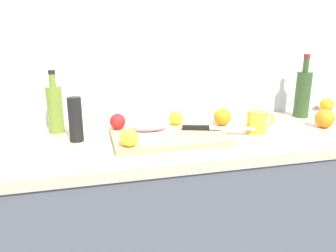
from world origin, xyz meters
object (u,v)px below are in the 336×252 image
Objects in this scene: chef_knife at (209,128)px; wine_bottle at (303,93)px; cutting_board at (168,136)px; olive_oil_bottle at (55,108)px; fish_fillet at (150,126)px; lemon_0 at (176,118)px; white_plate at (150,133)px; pepper_mill at (75,120)px; coffee_mug_0 at (257,122)px; orange_0 at (327,105)px.

wine_bottle is (0.57, 0.19, 0.09)m from chef_knife.
olive_oil_bottle is at bearing 155.23° from cutting_board.
lemon_0 is (0.14, 0.12, -0.00)m from fish_fillet.
fish_fillet is at bearing -160.93° from chef_knife.
lemon_0 is 0.69m from wine_bottle.
lemon_0 is at bearing 41.45° from white_plate.
wine_bottle is at bearing 14.36° from cutting_board.
lemon_0 is 0.37× the size of pepper_mill.
white_plate is at bearing 179.01° from coffee_mug_0.
olive_oil_bottle is 1.40m from orange_0.
lemon_0 reaches higher than white_plate.
wine_bottle is (0.68, 0.07, 0.07)m from lemon_0.
chef_knife is at bearing -162.12° from orange_0.
olive_oil_bottle is (-0.36, 0.20, 0.05)m from fish_fillet.
olive_oil_bottle reaches higher than fish_fillet.
coffee_mug_0 reaches higher than lemon_0.
chef_knife is 0.53m from pepper_mill.
orange_0 is at bearing 2.53° from olive_oil_bottle.
orange_0 is (1.40, 0.06, -0.07)m from olive_oil_bottle.
cutting_board is 0.17m from chef_knife.
lemon_0 reaches higher than fish_fillet.
olive_oil_bottle is at bearing -177.47° from orange_0.
pepper_mill is at bearing -167.45° from chef_knife.
lemon_0 is (0.14, 0.12, 0.02)m from white_plate.
fish_fillet is 0.50× the size of wine_bottle.
olive_oil_bottle is (-0.36, 0.20, 0.08)m from white_plate.
fish_fillet is 2.09× the size of orange_0.
fish_fillet is 0.84m from wine_bottle.
olive_oil_bottle is 0.17m from pepper_mill.
fish_fillet is 0.42m from olive_oil_bottle.
lemon_0 is 0.51m from olive_oil_bottle.
cutting_board is at bearing -8.54° from pepper_mill.
chef_knife is at bearing -47.30° from lemon_0.
pepper_mill reaches higher than orange_0.
wine_bottle reaches higher than pepper_mill.
pepper_mill is (-0.73, 0.06, 0.04)m from coffee_mug_0.
wine_bottle is 0.42m from coffee_mug_0.
coffee_mug_0 is at bearing -1.20° from cutting_board.
white_plate is 0.03m from fish_fillet.
orange_0 is at bearing 9.06° from pepper_mill.
cutting_board is at bearing 178.80° from coffee_mug_0.
coffee_mug_0 is (0.39, -0.01, 0.04)m from cutting_board.
wine_bottle is 1.10m from pepper_mill.
cutting_board is at bearing -160.37° from chef_knife.
fish_fillet reaches higher than cutting_board.
white_plate is 0.19m from lemon_0.
chef_knife is 0.83m from orange_0.
white_plate reaches higher than cutting_board.
coffee_mug_0 is (0.82, -0.21, -0.06)m from olive_oil_bottle.
fish_fillet is 0.46m from coffee_mug_0.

